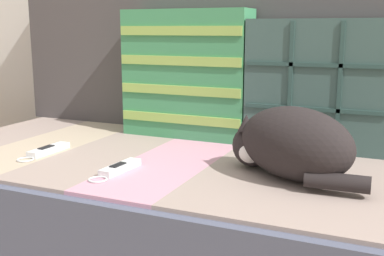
% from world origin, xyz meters
% --- Properties ---
extents(couch, '(1.73, 0.91, 0.39)m').
position_xyz_m(couch, '(0.00, 0.10, 0.19)').
color(couch, brown).
rests_on(couch, ground_plane).
extents(sofa_backrest, '(1.69, 0.14, 0.53)m').
position_xyz_m(sofa_backrest, '(0.00, 0.48, 0.66)').
color(sofa_backrest, '#474242').
rests_on(sofa_backrest, couch).
extents(throw_pillow_quilted, '(0.44, 0.14, 0.40)m').
position_xyz_m(throw_pillow_quilted, '(0.35, 0.33, 0.59)').
color(throw_pillow_quilted, '#38514C').
rests_on(throw_pillow_quilted, couch).
extents(throw_pillow_striped, '(0.44, 0.14, 0.43)m').
position_xyz_m(throw_pillow_striped, '(-0.10, 0.33, 0.61)').
color(throw_pillow_striped, '#3D8956').
rests_on(throw_pillow_striped, couch).
extents(sleeping_cat, '(0.37, 0.30, 0.18)m').
position_xyz_m(sleeping_cat, '(0.34, -0.01, 0.48)').
color(sleeping_cat, black).
rests_on(sleeping_cat, couch).
extents(game_remote_near, '(0.06, 0.19, 0.02)m').
position_xyz_m(game_remote_near, '(-0.08, -0.14, 0.40)').
color(game_remote_near, white).
rests_on(game_remote_near, couch).
extents(game_remote_far, '(0.05, 0.20, 0.02)m').
position_xyz_m(game_remote_far, '(-0.38, -0.06, 0.40)').
color(game_remote_far, white).
rests_on(game_remote_far, couch).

